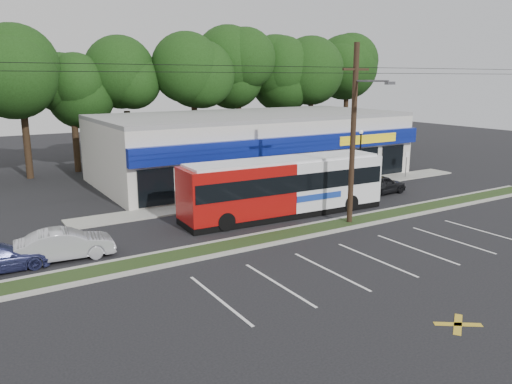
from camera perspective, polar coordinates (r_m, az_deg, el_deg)
The scene contains 15 objects.
ground at distance 26.53m, azimuth 7.21°, elevation -5.09°, with size 120.00×120.00×0.00m, color black.
grass_strip at distance 27.25m, azimuth 5.90°, elevation -4.43°, with size 40.00×1.60×0.12m, color #1F3415.
curb_south at distance 26.62m, azimuth 7.01°, elevation -4.87°, with size 40.00×0.25×0.14m, color #9E9E93.
curb_north at distance 27.90m, azimuth 4.84°, elevation -3.98°, with size 40.00×0.25×0.14m, color #9E9E93.
sidewalk at distance 36.34m, azimuth 4.52°, elevation -0.01°, with size 32.00×2.20×0.10m, color #9E9E93.
strip_mall at distance 41.83m, azimuth -0.46°, elevation 5.36°, with size 25.00×12.55×5.30m.
utility_pole at distance 27.93m, azimuth 10.90°, elevation 7.05°, with size 50.00×2.77×10.00m.
lamp_post at distance 39.51m, azimuth 11.84°, elevation 4.66°, with size 0.30×0.30×4.25m.
sign_post at distance 43.08m, azimuth 16.84°, elevation 3.55°, with size 0.45×0.10×2.23m.
tree_line at distance 49.75m, azimuth -8.18°, elevation 13.09°, with size 46.76×6.76×11.83m.
metrobus at distance 30.05m, azimuth 3.30°, elevation 0.77°, with size 13.05×3.33×3.48m.
car_dark at distance 36.84m, azimuth 14.08°, elevation 0.84°, with size 1.65×4.09×1.39m, color black.
car_silver at distance 24.56m, azimuth -20.97°, elevation -5.61°, with size 1.50×4.32×1.42m, color #B2B3BA.
pedestrian_a at distance 36.22m, azimuth 7.68°, elevation 1.07°, with size 0.58×0.38×1.59m, color silver.
pedestrian_b at distance 33.13m, azimuth 5.45°, elevation -0.03°, with size 0.74×0.58×1.53m, color beige.
Camera 1 is at (-15.93, -19.58, 8.16)m, focal length 35.00 mm.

